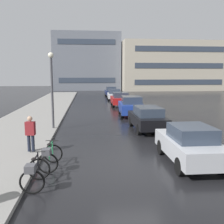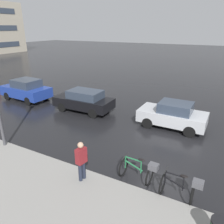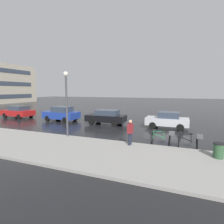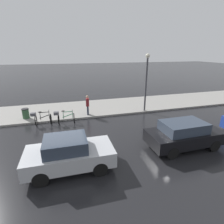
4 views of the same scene
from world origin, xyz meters
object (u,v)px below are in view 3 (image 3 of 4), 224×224
at_px(car_red, 18,112).
at_px(streetlamp, 66,97).
at_px(pedestrian, 130,132).
at_px(bicycle_nearest, 190,141).
at_px(car_blue, 61,114).
at_px(trash_bin, 218,152).
at_px(bicycle_second, 163,138).
at_px(car_silver, 167,120).
at_px(car_black, 106,117).

relative_size(car_red, streetlamp, 0.85).
bearing_deg(pedestrian, bicycle_nearest, -76.24).
relative_size(car_blue, streetlamp, 0.86).
relative_size(car_red, pedestrian, 2.38).
xyz_separation_m(pedestrian, trash_bin, (-0.47, -4.68, -0.51)).
xyz_separation_m(car_blue, trash_bin, (-6.69, -14.54, -0.38)).
bearing_deg(bicycle_second, pedestrian, 119.82).
bearing_deg(bicycle_second, streetlamp, 96.31).
distance_m(streetlamp, trash_bin, 9.91).
bearing_deg(car_silver, car_blue, 91.39).
bearing_deg(car_blue, trash_bin, -114.71).
distance_m(car_black, car_red, 12.30).
bearing_deg(pedestrian, car_silver, -15.30).
height_order(bicycle_second, car_red, car_red).
distance_m(car_silver, car_red, 18.37).
bearing_deg(car_red, bicycle_nearest, -104.93).
bearing_deg(trash_bin, car_red, 72.61).
bearing_deg(pedestrian, car_red, 69.53).
bearing_deg(car_black, bicycle_second, -130.19).
bearing_deg(car_silver, streetlamp, 132.94).
distance_m(bicycle_second, pedestrian, 2.21).
bearing_deg(car_red, car_black, -89.57).
bearing_deg(trash_bin, bicycle_second, 61.13).
distance_m(car_blue, car_red, 6.73).
distance_m(bicycle_nearest, bicycle_second, 1.60).
xyz_separation_m(car_red, trash_bin, (-6.66, -21.27, -0.33)).
bearing_deg(car_black, car_red, 90.43).
bearing_deg(car_blue, bicycle_nearest, -111.98).
bearing_deg(car_silver, car_black, 92.09).
xyz_separation_m(pedestrian, streetlamp, (0.33, 4.85, 2.05)).
relative_size(bicycle_nearest, streetlamp, 0.28).
distance_m(bicycle_second, car_blue, 12.82).
xyz_separation_m(car_silver, car_blue, (-0.28, 11.64, 0.07)).
xyz_separation_m(bicycle_nearest, pedestrian, (-0.85, 3.46, 0.46)).
xyz_separation_m(bicycle_second, pedestrian, (-1.08, 1.88, 0.46)).
bearing_deg(pedestrian, bicycle_second, -60.18).
bearing_deg(streetlamp, pedestrian, -93.92).
height_order(car_silver, pedestrian, pedestrian).
distance_m(bicycle_second, streetlamp, 7.22).
xyz_separation_m(bicycle_nearest, car_silver, (5.66, 1.68, 0.27)).
relative_size(car_black, car_blue, 0.99).
bearing_deg(car_red, car_silver, -89.02).
relative_size(car_black, car_red, 1.00).
height_order(bicycle_nearest, pedestrian, pedestrian).
bearing_deg(car_red, car_blue, -89.73).
height_order(bicycle_second, car_silver, car_silver).
bearing_deg(pedestrian, trash_bin, -95.74).
xyz_separation_m(bicycle_nearest, streetlamp, (-0.52, 8.31, 2.51)).
bearing_deg(trash_bin, car_silver, 22.61).
bearing_deg(car_blue, pedestrian, -122.26).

